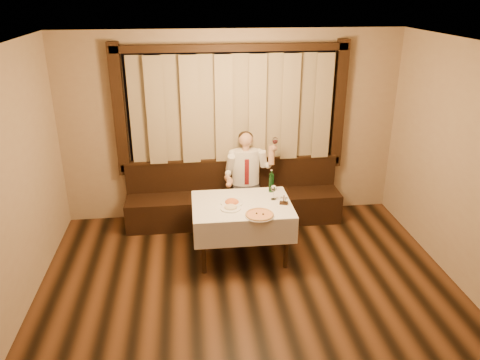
{
  "coord_description": "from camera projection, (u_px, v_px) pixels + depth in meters",
  "views": [
    {
      "loc": [
        -0.65,
        -3.68,
        3.33
      ],
      "look_at": [
        0.0,
        1.9,
        1.0
      ],
      "focal_mm": 35.0,
      "sensor_mm": 36.0,
      "label": 1
    }
  ],
  "objects": [
    {
      "name": "room",
      "position": [
        250.0,
        170.0,
        5.04
      ],
      "size": [
        5.01,
        6.01,
        2.81
      ],
      "color": "black",
      "rests_on": "ground"
    },
    {
      "name": "table_wine_glass",
      "position": [
        274.0,
        189.0,
        6.05
      ],
      "size": [
        0.08,
        0.08,
        0.21
      ],
      "rotation": [
        0.0,
        0.0,
        -0.28
      ],
      "color": "white",
      "rests_on": "dining_table"
    },
    {
      "name": "seated_man",
      "position": [
        247.0,
        172.0,
        6.85
      ],
      "size": [
        0.77,
        0.57,
        1.4
      ],
      "color": "black",
      "rests_on": "ground"
    },
    {
      "name": "cruet_caddy",
      "position": [
        284.0,
        201.0,
        5.96
      ],
      "size": [
        0.12,
        0.08,
        0.11
      ],
      "rotation": [
        0.0,
        0.0,
        -0.27
      ],
      "color": "black",
      "rests_on": "dining_table"
    },
    {
      "name": "green_bottle",
      "position": [
        271.0,
        182.0,
        6.29
      ],
      "size": [
        0.07,
        0.07,
        0.32
      ],
      "rotation": [
        0.0,
        0.0,
        0.04
      ],
      "color": "#0D3F14",
      "rests_on": "dining_table"
    },
    {
      "name": "pasta_cream",
      "position": [
        231.0,
        206.0,
        5.84
      ],
      "size": [
        0.26,
        0.26,
        0.09
      ],
      "rotation": [
        0.0,
        0.0,
        -0.12
      ],
      "color": "white",
      "rests_on": "dining_table"
    },
    {
      "name": "pizza",
      "position": [
        259.0,
        215.0,
        5.66
      ],
      "size": [
        0.36,
        0.36,
        0.04
      ],
      "rotation": [
        0.0,
        0.0,
        0.06
      ],
      "color": "white",
      "rests_on": "dining_table"
    },
    {
      "name": "banquette",
      "position": [
        234.0,
        201.0,
        7.1
      ],
      "size": [
        3.2,
        0.61,
        0.94
      ],
      "color": "black",
      "rests_on": "ground"
    },
    {
      "name": "dining_table",
      "position": [
        242.0,
        211.0,
        6.03
      ],
      "size": [
        1.27,
        0.97,
        0.76
      ],
      "color": "black",
      "rests_on": "ground"
    },
    {
      "name": "pasta_red",
      "position": [
        232.0,
        201.0,
        5.98
      ],
      "size": [
        0.29,
        0.29,
        0.1
      ],
      "rotation": [
        0.0,
        0.0,
        -0.09
      ],
      "color": "white",
      "rests_on": "dining_table"
    }
  ]
}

